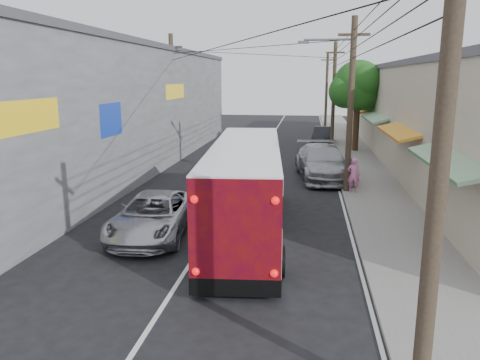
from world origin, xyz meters
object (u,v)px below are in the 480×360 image
Objects in this scene: parked_car_mid at (315,155)px; parked_car_far at (323,135)px; parked_suv at (323,162)px; pedestrian_near at (354,175)px; pedestrian_far at (347,165)px; jeepney at (153,215)px; coach_bus at (246,187)px.

parked_car_far is at bearing 92.28° from parked_car_mid.
parked_suv is 3.64m from pedestrian_near.
pedestrian_near reaches higher than pedestrian_far.
jeepney is 0.83× the size of parked_suv.
parked_car_mid is (-0.35, 3.82, -0.23)m from parked_suv.
parked_car_far is at bearing -73.21° from pedestrian_far.
jeepney is 10.10m from pedestrian_near.
coach_bus is at bearing -94.24° from parked_car_mid.
coach_bus is 6.84× the size of pedestrian_near.
jeepney is at bearing 50.71° from pedestrian_near.
parked_car_mid is at bearing 74.21° from coach_bus.
coach_bus reaches higher than jeepney.
parked_suv is at bearing 56.54° from jeepney.
parked_car_mid is (2.58, 13.23, -0.95)m from coach_bus.
parked_suv is at bearing -84.79° from parked_car_far.
jeepney is 1.21× the size of parked_car_far.
parked_car_mid is at bearing 87.65° from parked_suv.
coach_bus reaches higher than parked_car_far.
pedestrian_near is 2.79m from pedestrian_far.
coach_bus is at bearing -91.18° from parked_car_far.
parked_car_far is at bearing 80.53° from parked_suv.
parked_car_far is at bearing -79.69° from pedestrian_near.
coach_bus is 3.34m from jeepney.
parked_suv is at bearing -77.92° from parked_car_mid.
pedestrian_near is at bearing -70.08° from parked_car_mid.
parked_car_mid is 4.70m from pedestrian_far.
pedestrian_far is at bearing 50.02° from jeepney.
jeepney is at bearing -105.07° from parked_car_mid.
pedestrian_near is at bearing -80.06° from parked_car_far.
coach_bus reaches higher than pedestrian_far.
pedestrian_far is (1.25, -0.60, 0.01)m from parked_suv.
coach_bus is 2.60× the size of parked_car_far.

